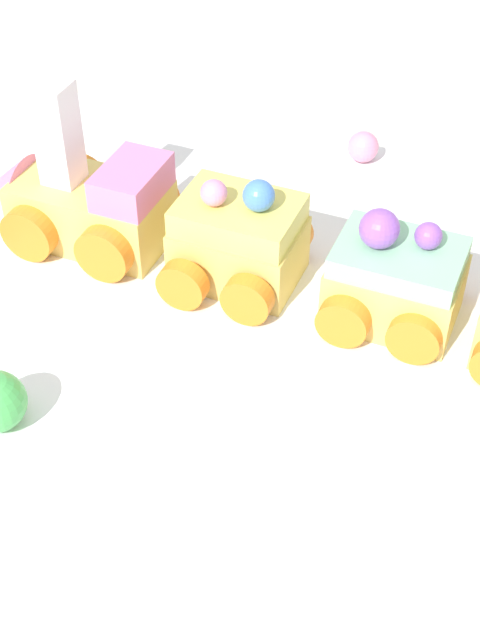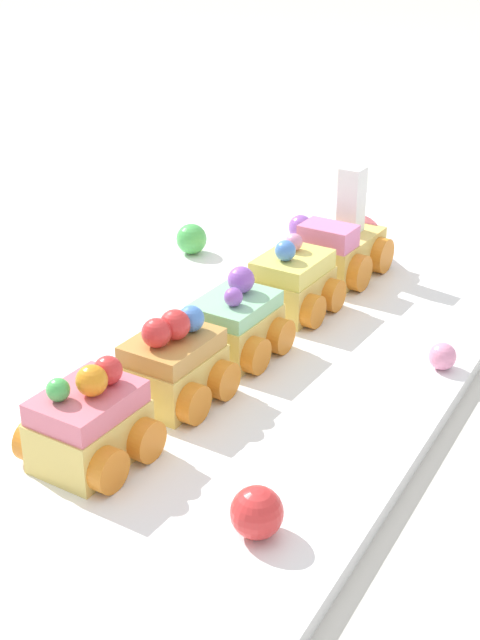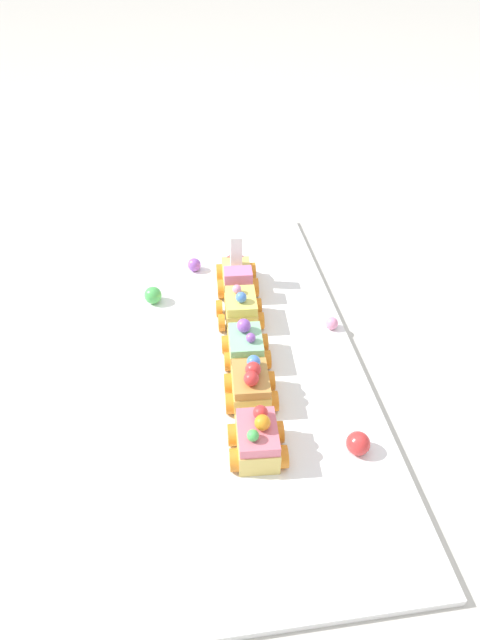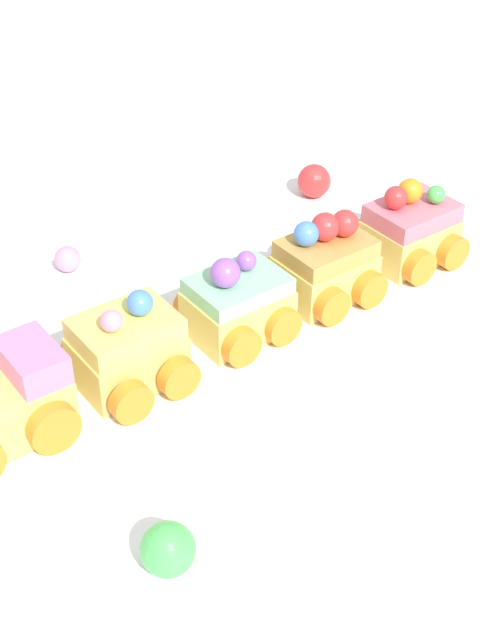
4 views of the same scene
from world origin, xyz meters
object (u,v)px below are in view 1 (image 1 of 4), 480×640
at_px(cake_car_mint, 395,283).
at_px(gumball_pink, 363,147).
at_px(cake_train_locomotive, 80,200).
at_px(cake_car_lemon, 239,242).

relative_size(cake_car_mint, gumball_pink, 3.58).
distance_m(cake_train_locomotive, gumball_pink, 0.20).
bearing_deg(cake_car_lemon, cake_train_locomotive, -0.06).
relative_size(cake_train_locomotive, cake_car_mint, 1.54).
bearing_deg(cake_train_locomotive, cake_car_lemon, 179.94).
height_order(cake_car_lemon, cake_car_mint, same).
distance_m(cake_train_locomotive, cake_car_mint, 0.19).
relative_size(cake_train_locomotive, gumball_pink, 5.53).
distance_m(cake_car_lemon, gumball_pink, 0.15).
xyz_separation_m(cake_car_lemon, cake_car_mint, (-0.09, 0.01, -0.00)).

